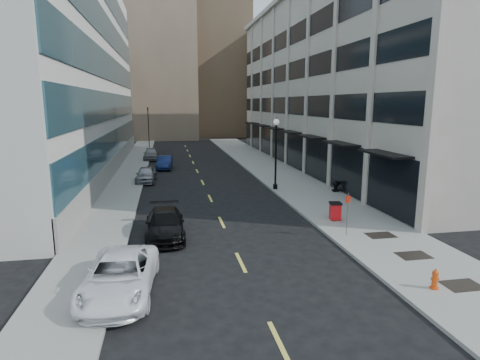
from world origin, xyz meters
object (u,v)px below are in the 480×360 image
object	(u,v)px
car_grey_sedan	(151,154)
trash_bin	(335,210)
fire_hydrant	(435,279)
car_white_van	(120,276)
urn_planter	(336,185)
car_blue_sedan	(165,162)
car_silver_sedan	(146,174)
car_black_pickup	(165,224)
sign_post	(348,208)
lamppost	(276,147)
traffic_signal	(148,110)

from	to	relation	value
car_grey_sedan	trash_bin	bearing A→B (deg)	-67.38
fire_hydrant	car_white_van	bearing A→B (deg)	-176.97
car_grey_sedan	urn_planter	distance (m)	25.51
car_blue_sedan	car_silver_sedan	bearing A→B (deg)	-98.28
car_grey_sedan	car_silver_sedan	bearing A→B (deg)	-89.10
car_grey_sedan	car_black_pickup	bearing A→B (deg)	-85.94
sign_post	car_black_pickup	bearing A→B (deg)	157.08
car_grey_sedan	trash_bin	size ratio (longest dim) A/B	4.17
car_black_pickup	sign_post	xyz separation A→B (m)	(9.09, -1.84, 0.89)
car_black_pickup	car_grey_sedan	world-z (taller)	car_grey_sedan
lamppost	urn_planter	world-z (taller)	lamppost
sign_post	urn_planter	world-z (taller)	sign_post
trash_bin	urn_planter	bearing A→B (deg)	74.28
traffic_signal	car_blue_sedan	xyz separation A→B (m)	(2.30, -20.00, -5.04)
car_blue_sedan	fire_hydrant	distance (m)	31.54
car_white_van	sign_post	distance (m)	11.56
car_silver_sedan	sign_post	bearing A→B (deg)	-54.37
car_black_pickup	car_white_van	bearing A→B (deg)	-105.06
trash_bin	urn_planter	distance (m)	7.80
traffic_signal	lamppost	distance (m)	34.23
car_grey_sedan	fire_hydrant	world-z (taller)	car_grey_sedan
car_black_pickup	car_blue_sedan	xyz separation A→B (m)	(0.00, 22.00, -0.02)
car_blue_sedan	car_grey_sedan	world-z (taller)	car_grey_sedan
lamppost	car_black_pickup	bearing A→B (deg)	-131.51
fire_hydrant	sign_post	distance (m)	6.31
car_grey_sedan	fire_hydrant	bearing A→B (deg)	-72.27
lamppost	urn_planter	size ratio (longest dim) A/B	6.73
fire_hydrant	trash_bin	world-z (taller)	trash_bin
car_white_van	trash_bin	distance (m)	13.21
car_silver_sedan	fire_hydrant	bearing A→B (deg)	-60.87
car_white_van	trash_bin	size ratio (longest dim) A/B	4.97
trash_bin	sign_post	distance (m)	2.84
trash_bin	urn_planter	xyz separation A→B (m)	(3.17, 7.13, -0.06)
car_blue_sedan	fire_hydrant	world-z (taller)	car_blue_sedan
car_black_pickup	trash_bin	bearing A→B (deg)	4.40
car_black_pickup	sign_post	distance (m)	9.32
car_white_van	fire_hydrant	world-z (taller)	car_white_van
traffic_signal	car_silver_sedan	bearing A→B (deg)	-88.51
car_white_van	sign_post	size ratio (longest dim) A/B	2.34
car_white_van	car_black_pickup	size ratio (longest dim) A/B	1.08
car_white_van	car_silver_sedan	bearing A→B (deg)	94.28
car_white_van	fire_hydrant	bearing A→B (deg)	-5.37
traffic_signal	car_blue_sedan	world-z (taller)	traffic_signal
car_black_pickup	car_silver_sedan	world-z (taller)	car_black_pickup
car_black_pickup	car_grey_sedan	bearing A→B (deg)	92.71
car_blue_sedan	urn_planter	xyz separation A→B (m)	(12.80, -14.05, -0.02)
traffic_signal	sign_post	world-z (taller)	traffic_signal
car_silver_sedan	car_grey_sedan	xyz separation A→B (m)	(0.00, 14.00, 0.05)
car_white_van	fire_hydrant	xyz separation A→B (m)	(11.20, -1.90, -0.20)
traffic_signal	car_black_pickup	size ratio (longest dim) A/B	1.46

